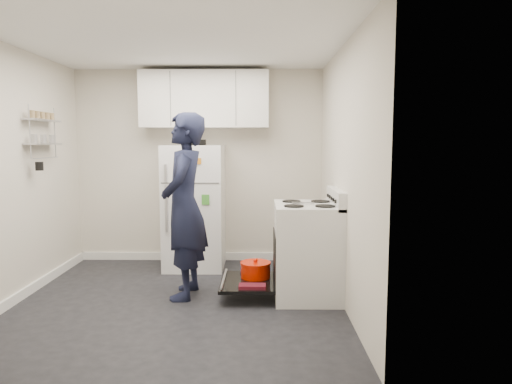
{
  "coord_description": "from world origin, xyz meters",
  "views": [
    {
      "loc": [
        0.81,
        -4.38,
        1.57
      ],
      "look_at": [
        0.76,
        0.35,
        1.05
      ],
      "focal_mm": 32.0,
      "sensor_mm": 36.0,
      "label": 1
    }
  ],
  "objects_px": {
    "open_oven_door": "(252,276)",
    "refrigerator": "(195,206)",
    "person": "(184,206)"
  },
  "relations": [
    {
      "from": "open_oven_door",
      "to": "person",
      "type": "height_order",
      "value": "person"
    },
    {
      "from": "open_oven_door",
      "to": "refrigerator",
      "type": "height_order",
      "value": "refrigerator"
    },
    {
      "from": "open_oven_door",
      "to": "refrigerator",
      "type": "bearing_deg",
      "value": 125.05
    },
    {
      "from": "open_oven_door",
      "to": "refrigerator",
      "type": "distance_m",
      "value": 1.4
    },
    {
      "from": "refrigerator",
      "to": "person",
      "type": "bearing_deg",
      "value": -87.03
    },
    {
      "from": "open_oven_door",
      "to": "refrigerator",
      "type": "xyz_separation_m",
      "value": [
        -0.73,
        1.04,
        0.57
      ]
    },
    {
      "from": "refrigerator",
      "to": "person",
      "type": "distance_m",
      "value": 1.11
    },
    {
      "from": "refrigerator",
      "to": "person",
      "type": "height_order",
      "value": "person"
    },
    {
      "from": "refrigerator",
      "to": "person",
      "type": "relative_size",
      "value": 0.86
    },
    {
      "from": "open_oven_door",
      "to": "person",
      "type": "bearing_deg",
      "value": -175.32
    }
  ]
}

